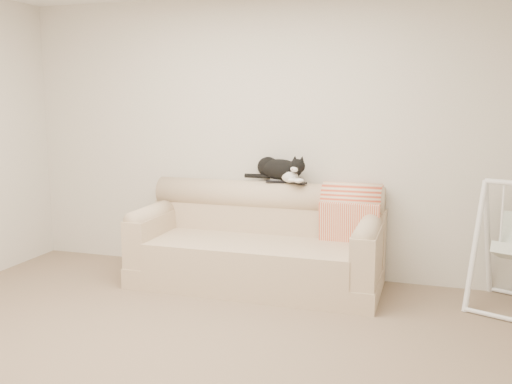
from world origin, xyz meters
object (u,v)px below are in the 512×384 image
(sofa, at_px, (258,245))
(remote_b, at_px, (298,183))
(remote_a, at_px, (276,181))
(tuxedo_cat, at_px, (280,169))

(sofa, relative_size, remote_b, 12.71)
(remote_a, xyz_separation_m, tuxedo_cat, (0.03, 0.04, 0.11))
(remote_a, bearing_deg, sofa, -112.71)
(remote_a, xyz_separation_m, remote_b, (0.22, -0.01, -0.00))
(sofa, height_order, remote_a, remote_a)
(sofa, bearing_deg, remote_a, 67.29)
(remote_a, height_order, tuxedo_cat, tuxedo_cat)
(sofa, xyz_separation_m, remote_a, (0.10, 0.23, 0.56))
(remote_a, relative_size, remote_b, 1.07)
(remote_a, distance_m, remote_b, 0.22)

